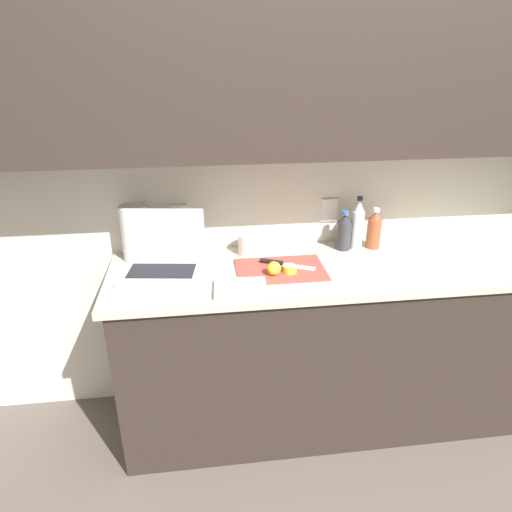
{
  "coord_description": "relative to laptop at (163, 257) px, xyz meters",
  "views": [
    {
      "loc": [
        -0.59,
        -1.89,
        1.86
      ],
      "look_at": [
        -0.34,
        -0.01,
        1.0
      ],
      "focal_mm": 32.0,
      "sensor_mm": 36.0,
      "label": 1
    }
  ],
  "objects": [
    {
      "name": "laptop",
      "position": [
        0.0,
        0.0,
        0.0
      ],
      "size": [
        0.4,
        0.31,
        0.27
      ],
      "rotation": [
        0.0,
        0.0,
        -0.14
      ],
      "color": "silver",
      "rests_on": "counter_unit"
    },
    {
      "name": "dish_towel",
      "position": [
        0.33,
        -0.25,
        -0.05
      ],
      "size": [
        0.23,
        0.17,
        0.02
      ],
      "primitive_type": "cube",
      "rotation": [
        0.0,
        0.0,
        -0.07
      ],
      "color": "silver",
      "rests_on": "counter_unit"
    },
    {
      "name": "bottle_water_clear",
      "position": [
        0.9,
        0.13,
        0.03
      ],
      "size": [
        0.08,
        0.08,
        0.2
      ],
      "color": "#333338",
      "rests_on": "counter_unit"
    },
    {
      "name": "wall_back",
      "position": [
        0.77,
        0.16,
        0.58
      ],
      "size": [
        5.2,
        0.38,
        2.6
      ],
      "color": "silver",
      "rests_on": "ground_plane"
    },
    {
      "name": "knife",
      "position": [
        0.53,
        -0.03,
        -0.05
      ],
      "size": [
        0.25,
        0.14,
        0.02
      ],
      "rotation": [
        0.0,
        0.0,
        -0.43
      ],
      "color": "silver",
      "rests_on": "cutting_board"
    },
    {
      "name": "bottle_oil_tall",
      "position": [
        0.97,
        0.13,
        0.06
      ],
      "size": [
        0.06,
        0.06,
        0.28
      ],
      "color": "silver",
      "rests_on": "counter_unit"
    },
    {
      "name": "lemon_half_cut",
      "position": [
        0.57,
        -0.11,
        -0.04
      ],
      "size": [
        0.06,
        0.06,
        0.03
      ],
      "color": "yellow",
      "rests_on": "cutting_board"
    },
    {
      "name": "paper_towel_roll",
      "position": [
        -0.14,
        0.14,
        0.07
      ],
      "size": [
        0.13,
        0.13,
        0.27
      ],
      "color": "white",
      "rests_on": "counter_unit"
    },
    {
      "name": "cutting_board",
      "position": [
        0.54,
        -0.07,
        -0.06
      ],
      "size": [
        0.41,
        0.28,
        0.01
      ],
      "primitive_type": "cube",
      "color": "#D1473D",
      "rests_on": "counter_unit"
    },
    {
      "name": "ground_plane",
      "position": [
        0.77,
        -0.06,
        -0.98
      ],
      "size": [
        12.0,
        12.0,
        0.0
      ],
      "primitive_type": "plane",
      "color": "#564C47",
      "rests_on": "ground"
    },
    {
      "name": "counter_unit",
      "position": [
        0.79,
        -0.06,
        -0.51
      ],
      "size": [
        2.05,
        0.59,
        0.92
      ],
      "color": "#332823",
      "rests_on": "ground_plane"
    },
    {
      "name": "lemon_whole_beside",
      "position": [
        0.5,
        -0.13,
        -0.03
      ],
      "size": [
        0.06,
        0.06,
        0.06
      ],
      "color": "yellow",
      "rests_on": "cutting_board"
    },
    {
      "name": "bottle_green_soda",
      "position": [
        1.06,
        0.13,
        0.03
      ],
      "size": [
        0.07,
        0.07,
        0.21
      ],
      "color": "#A34C2D",
      "rests_on": "counter_unit"
    },
    {
      "name": "measuring_cup",
      "position": [
        0.41,
        0.13,
        -0.01
      ],
      "size": [
        0.12,
        0.1,
        0.1
      ],
      "color": "silver",
      "rests_on": "counter_unit"
    }
  ]
}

